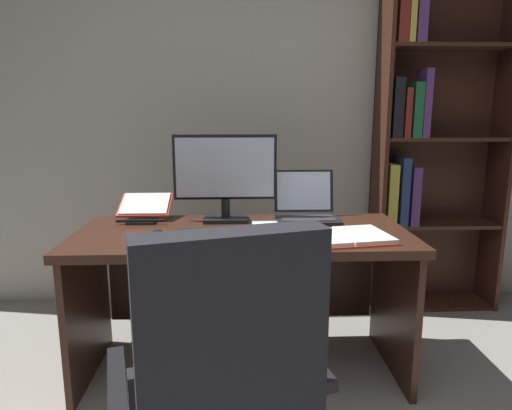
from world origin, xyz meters
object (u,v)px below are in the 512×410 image
object	(u,v)px
notepad	(270,226)
pen	(274,224)
bookshelf	(425,145)
keyboard	(224,235)
monitor	(225,177)
open_binder	(341,237)
desk	(242,266)
computer_mouse	(155,234)
laptop	(306,209)
reading_stand_with_book	(145,208)

from	to	relation	value
notepad	pen	bearing A→B (deg)	0.00
bookshelf	keyboard	xyz separation A→B (m)	(-1.23, -0.85, -0.33)
monitor	open_binder	distance (m)	0.67
desk	keyboard	distance (m)	0.29
computer_mouse	notepad	xyz separation A→B (m)	(0.51, 0.18, -0.02)
computer_mouse	bookshelf	bearing A→B (deg)	29.24
monitor	laptop	bearing A→B (deg)	0.50
bookshelf	keyboard	distance (m)	1.53
open_binder	monitor	bearing A→B (deg)	134.56
monitor	keyboard	xyz separation A→B (m)	(-0.00, -0.33, -0.21)
monitor	pen	xyz separation A→B (m)	(0.23, -0.15, -0.21)
laptop	reading_stand_with_book	bearing A→B (deg)	176.50
desk	bookshelf	distance (m)	1.43
laptop	desk	bearing A→B (deg)	-156.18
keyboard	reading_stand_with_book	world-z (taller)	reading_stand_with_book
notepad	pen	distance (m)	0.02
desk	laptop	xyz separation A→B (m)	(0.33, 0.15, 0.25)
monitor	computer_mouse	distance (m)	0.49
open_binder	pen	world-z (taller)	open_binder
desk	monitor	distance (m)	0.45
reading_stand_with_book	computer_mouse	bearing A→B (deg)	-72.67
computer_mouse	notepad	world-z (taller)	computer_mouse
reading_stand_with_book	notepad	distance (m)	0.67
keyboard	pen	bearing A→B (deg)	37.06
monitor	reading_stand_with_book	xyz separation A→B (m)	(-0.42, 0.05, -0.16)
bookshelf	open_binder	xyz separation A→B (m)	(-0.72, -0.90, -0.33)
bookshelf	keyboard	bearing A→B (deg)	-145.13
keyboard	open_binder	size ratio (longest dim) A/B	0.92
reading_stand_with_book	pen	world-z (taller)	reading_stand_with_book
laptop	open_binder	world-z (taller)	laptop
monitor	keyboard	distance (m)	0.39
desk	laptop	world-z (taller)	laptop
bookshelf	pen	world-z (taller)	bookshelf
computer_mouse	notepad	size ratio (longest dim) A/B	0.50
pen	keyboard	bearing A→B (deg)	-142.94
keyboard	reading_stand_with_book	xyz separation A→B (m)	(-0.42, 0.38, 0.05)
monitor	reading_stand_with_book	distance (m)	0.45
monitor	open_binder	xyz separation A→B (m)	(0.51, -0.38, -0.21)
bookshelf	pen	distance (m)	1.25
monitor	laptop	distance (m)	0.45
bookshelf	laptop	size ratio (longest dim) A/B	6.97
computer_mouse	pen	world-z (taller)	computer_mouse
reading_stand_with_book	notepad	xyz separation A→B (m)	(0.63, -0.20, -0.05)
desk	pen	xyz separation A→B (m)	(0.15, -0.01, 0.21)
computer_mouse	open_binder	xyz separation A→B (m)	(0.81, -0.05, -0.01)
pen	reading_stand_with_book	bearing A→B (deg)	162.68
desk	computer_mouse	size ratio (longest dim) A/B	14.89
computer_mouse	laptop	bearing A→B (deg)	24.81
bookshelf	reading_stand_with_book	world-z (taller)	bookshelf
laptop	keyboard	bearing A→B (deg)	-141.41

